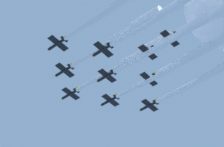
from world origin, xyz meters
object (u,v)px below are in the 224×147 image
(jet_port_inner, at_px, (124,33))
(jet_lead, at_px, (135,57))
(jet_starboard_outer, at_px, (169,9))
(jet_port_outer, at_px, (210,74))
(jet_port_mid, at_px, (169,40))
(jet_trail_port, at_px, (213,44))
(jet_starboard_inner, at_px, (173,66))

(jet_port_inner, bearing_deg, jet_lead, 9.59)
(jet_starboard_outer, bearing_deg, jet_lead, 47.33)
(jet_port_outer, relative_size, jet_starboard_outer, 1.01)
(jet_port_inner, distance_m, jet_port_outer, 39.99)
(jet_port_mid, relative_size, jet_starboard_outer, 1.00)
(jet_port_outer, distance_m, jet_trail_port, 16.27)
(jet_lead, distance_m, jet_starboard_outer, 29.88)
(jet_trail_port, bearing_deg, jet_starboard_inner, 73.49)
(jet_lead, height_order, jet_trail_port, jet_lead)
(jet_port_mid, xyz_separation_m, jet_starboard_outer, (-15.34, -6.17, -0.70))
(jet_port_mid, height_order, jet_starboard_outer, jet_port_mid)
(jet_lead, relative_size, jet_port_outer, 1.12)
(jet_port_inner, xyz_separation_m, jet_trail_port, (19.07, -27.11, -0.67))
(jet_starboard_inner, xyz_separation_m, jet_port_mid, (-14.78, -4.12, 0.04))
(jet_starboard_outer, height_order, jet_trail_port, jet_trail_port)
(jet_port_mid, xyz_separation_m, jet_port_outer, (24.45, -7.57, -0.97))
(jet_port_inner, relative_size, jet_starboard_outer, 1.02)
(jet_lead, xyz_separation_m, jet_starboard_outer, (-20.19, -21.91, -2.26))
(jet_starboard_outer, bearing_deg, jet_trail_port, -17.12)
(jet_starboard_outer, bearing_deg, jet_port_inner, 73.58)
(jet_starboard_inner, xyz_separation_m, jet_port_outer, (9.67, -11.70, -0.92))
(jet_port_outer, xyz_separation_m, jet_starboard_outer, (-39.80, 1.41, 0.27))
(jet_lead, relative_size, jet_starboard_inner, 1.06)
(jet_lead, xyz_separation_m, jet_port_mid, (-4.85, -15.74, -1.56))
(jet_port_inner, bearing_deg, jet_trail_port, -54.87)
(jet_starboard_inner, bearing_deg, jet_starboard_outer, -161.14)
(jet_lead, relative_size, jet_trail_port, 1.12)
(jet_port_mid, bearing_deg, jet_port_outer, -17.21)
(jet_starboard_inner, relative_size, jet_trail_port, 1.06)
(jet_port_outer, relative_size, jet_trail_port, 1.00)
(jet_starboard_inner, height_order, jet_trail_port, jet_trail_port)
(jet_port_inner, height_order, jet_starboard_inner, jet_port_inner)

